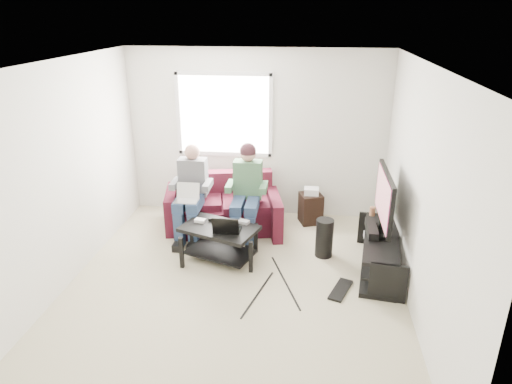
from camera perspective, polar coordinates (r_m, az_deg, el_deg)
floor at (r=5.59m, az=-2.77°, el=-11.85°), size 4.50×4.50×0.00m
ceiling at (r=4.68m, az=-3.36°, el=15.70°), size 4.50×4.50×0.00m
wall_back at (r=7.11m, az=0.06°, el=7.18°), size 4.50×0.00×4.50m
wall_front at (r=3.05m, az=-10.45°, el=-14.59°), size 4.50×0.00×4.50m
wall_left at (r=5.67m, az=-23.37°, el=1.51°), size 0.00×4.50×4.50m
wall_right at (r=5.06m, az=19.90°, el=-0.34°), size 0.00×4.50×4.50m
window at (r=7.10m, az=-4.02°, el=9.59°), size 1.48×0.04×1.28m
sofa at (r=6.89m, az=-4.13°, el=-2.13°), size 1.89×1.09×0.81m
person_left at (r=6.56m, az=-8.14°, el=0.41°), size 0.40×0.71×1.33m
person_right at (r=6.40m, az=-1.18°, el=0.66°), size 0.40×0.71×1.38m
laptop_silver at (r=6.36m, az=-8.66°, el=-0.59°), size 0.38×0.32×0.24m
coffee_table at (r=6.00m, az=-4.58°, el=-5.45°), size 1.10×0.87×0.48m
laptop_black at (r=5.80m, az=-3.64°, el=-3.73°), size 0.40×0.34×0.24m
controller_a at (r=6.10m, az=-6.98°, el=-3.56°), size 0.16×0.12×0.04m
controller_b at (r=6.12m, az=-5.21°, el=-3.42°), size 0.16×0.12×0.04m
controller_c at (r=6.02m, az=-1.53°, el=-3.75°), size 0.16×0.13×0.04m
tv_stand at (r=6.04m, az=15.21°, el=-7.57°), size 0.62×1.47×0.47m
tv at (r=5.82m, az=15.75°, el=-0.89°), size 0.12×1.10×0.81m
soundbar at (r=5.97m, az=14.24°, el=-4.48°), size 0.12×0.50×0.10m
drink_cup at (r=6.45m, az=14.35°, el=-2.35°), size 0.08×0.08×0.12m
console_white at (r=5.66m, az=15.79°, el=-8.93°), size 0.30×0.22×0.06m
console_grey at (r=6.26m, az=14.94°, el=-5.60°), size 0.34×0.26×0.08m
console_black at (r=5.96m, az=15.34°, el=-7.18°), size 0.38×0.30×0.07m
subwoofer at (r=6.18m, az=8.53°, el=-5.70°), size 0.23×0.23×0.53m
keyboard_floor at (r=5.61m, az=10.52°, el=-11.93°), size 0.32×0.51×0.03m
end_table at (r=7.11m, az=6.85°, el=-1.87°), size 0.32×0.32×0.57m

